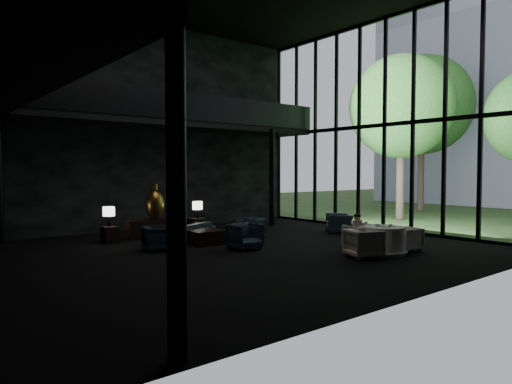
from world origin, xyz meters
TOP-DOWN VIEW (x-y plane):
  - floor at (0.00, 0.00)m, footprint 14.00×12.00m
  - wall_back at (0.00, 6.00)m, footprint 14.00×0.04m
  - wall_front at (0.00, -6.00)m, footprint 14.00×0.04m
  - curtain_wall at (6.95, 0.00)m, footprint 0.20×12.00m
  - mezzanine_back at (1.00, 5.00)m, footprint 12.00×2.00m
  - railing_left at (-5.00, 0.00)m, footprint 0.06×12.00m
  - railing_back at (1.00, 4.00)m, footprint 12.00×0.06m
  - column_sw at (-5.00, -5.70)m, footprint 0.24×0.24m
  - column_ne at (4.80, 4.00)m, footprint 0.24×0.24m
  - tree_near at (11.00, 2.00)m, footprint 4.80×4.80m
  - tree_far at (16.00, 4.00)m, footprint 5.60×5.60m
  - console at (-0.68, 3.71)m, footprint 1.99×0.45m
  - bronze_urn at (-0.68, 3.72)m, footprint 0.63×0.63m
  - side_table_left at (-2.28, 3.60)m, footprint 0.47×0.47m
  - table_lamp_left at (-2.28, 3.69)m, footprint 0.37×0.37m
  - side_table_right at (0.92, 3.64)m, footprint 0.51×0.51m
  - table_lamp_right at (0.92, 3.59)m, footprint 0.36×0.36m
  - sofa at (0.01, 2.51)m, footprint 1.83×1.21m
  - lounge_armchair_west at (-1.74, 1.38)m, footprint 0.82×0.86m
  - lounge_armchair_east at (1.57, 1.31)m, footprint 0.98×1.00m
  - lounge_armchair_south at (0.31, -0.04)m, footprint 0.87×0.82m
  - window_armchair at (5.26, 0.71)m, footprint 1.15×1.18m
  - coffee_table at (-0.07, 1.49)m, footprint 1.06×1.06m
  - dining_table at (2.84, -2.99)m, footprint 1.25×1.25m
  - dining_chair_north at (2.91, -2.13)m, footprint 0.92×0.88m
  - dining_chair_east at (3.72, -3.08)m, footprint 0.73×0.77m
  - dining_chair_west at (1.95, -3.00)m, footprint 1.07×1.10m
  - child at (2.85, -2.06)m, footprint 0.28×0.28m
  - plate_a at (2.74, -3.07)m, footprint 0.30×0.30m
  - plate_b at (2.97, -2.79)m, footprint 0.20×0.20m
  - saucer at (3.03, -3.17)m, footprint 0.16×0.16m
  - coffee_cup at (3.01, -3.08)m, footprint 0.10×0.10m
  - cereal_bowl at (2.73, -2.85)m, footprint 0.16×0.16m
  - cream_pot at (2.83, -3.17)m, footprint 0.08×0.08m

SIDE VIEW (x-z plane):
  - floor at x=0.00m, z-range -0.01..0.01m
  - coffee_table at x=-0.07m, z-range 0.00..0.44m
  - side_table_left at x=-2.28m, z-range 0.00..0.51m
  - side_table_right at x=0.92m, z-range 0.00..0.56m
  - console at x=-0.68m, z-range 0.00..0.63m
  - dining_table at x=2.84m, z-range -0.05..0.70m
  - sofa at x=0.01m, z-range 0.00..0.69m
  - dining_chair_east at x=3.72m, z-range 0.00..0.70m
  - lounge_armchair_west at x=-1.74m, z-range 0.00..0.76m
  - lounge_armchair_east at x=1.57m, z-range 0.00..0.80m
  - dining_chair_north at x=2.91m, z-range 0.00..0.81m
  - lounge_armchair_south at x=0.31m, z-range 0.00..0.87m
  - window_armchair at x=5.26m, z-range 0.00..0.88m
  - dining_chair_west at x=1.95m, z-range 0.00..0.89m
  - child at x=2.85m, z-range 0.45..1.04m
  - saucer at x=3.03m, z-range 0.75..0.76m
  - plate_b at x=2.97m, z-range 0.75..0.76m
  - plate_a at x=2.74m, z-range 0.75..0.76m
  - cream_pot at x=2.83m, z-range 0.75..0.82m
  - cereal_bowl at x=2.73m, z-range 0.75..0.83m
  - coffee_cup at x=3.01m, z-range 0.76..0.83m
  - table_lamp_left at x=-2.28m, z-range 0.65..1.26m
  - table_lamp_right at x=0.92m, z-range 0.69..1.30m
  - bronze_urn at x=-0.68m, z-range 0.55..1.73m
  - column_sw at x=-5.00m, z-range 0.00..4.00m
  - column_ne at x=4.80m, z-range 0.00..4.00m
  - wall_back at x=0.00m, z-range 0.00..8.00m
  - wall_front at x=0.00m, z-range 0.00..8.00m
  - curtain_wall at x=6.95m, z-range 0.00..8.00m
  - mezzanine_back at x=1.00m, z-range 3.88..4.12m
  - railing_left at x=-5.00m, z-range 4.10..5.10m
  - railing_back at x=1.00m, z-range 4.10..5.10m
  - tree_near at x=11.00m, z-range 1.41..9.06m
  - tree_far at x=16.00m, z-range 1.59..10.39m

